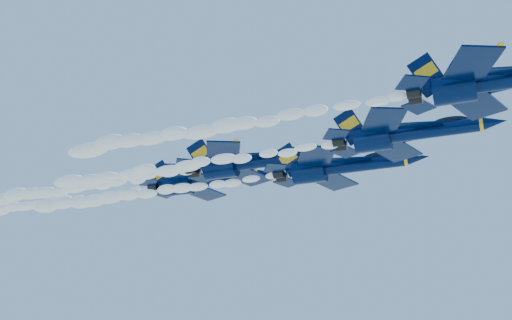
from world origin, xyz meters
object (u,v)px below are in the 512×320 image
(jet_lead, at_px, (495,82))
(jet_second, at_px, (406,133))
(jet_third, at_px, (340,167))
(jet_fifth, at_px, (203,181))
(jet_fourth, at_px, (250,162))

(jet_lead, bearing_deg, jet_second, 127.73)
(jet_third, bearing_deg, jet_lead, -49.11)
(jet_second, distance_m, jet_fifth, 37.14)
(jet_second, height_order, jet_fifth, jet_fifth)
(jet_lead, height_order, jet_third, jet_third)
(jet_fourth, height_order, jet_fifth, jet_fifth)
(jet_lead, xyz_separation_m, jet_second, (-8.66, 11.19, 1.49))
(jet_lead, distance_m, jet_third, 26.81)
(jet_fifth, bearing_deg, jet_lead, -38.48)
(jet_lead, relative_size, jet_fifth, 0.87)
(jet_lead, height_order, jet_second, jet_second)
(jet_lead, distance_m, jet_second, 14.23)
(jet_second, bearing_deg, jet_third, 134.45)
(jet_second, relative_size, jet_fifth, 0.90)
(jet_fourth, relative_size, jet_fifth, 1.03)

